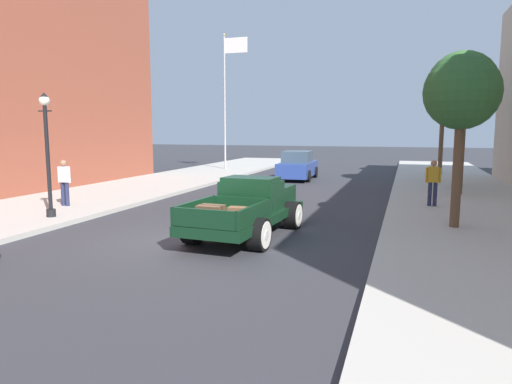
# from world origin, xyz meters

# --- Properties ---
(ground_plane) EXTENTS (140.00, 140.00, 0.00)m
(ground_plane) POSITION_xyz_m (0.00, 0.00, 0.00)
(ground_plane) COLOR #333338
(sidewalk_right) EXTENTS (5.50, 64.00, 0.15)m
(sidewalk_right) POSITION_xyz_m (7.25, 0.00, 0.07)
(sidewalk_right) COLOR #B7B2A8
(sidewalk_right) RESTS_ON ground
(hotrod_truck_dark_green) EXTENTS (2.39, 5.02, 1.58)m
(hotrod_truck_dark_green) POSITION_xyz_m (1.03, 1.31, 0.75)
(hotrod_truck_dark_green) COLOR black
(hotrod_truck_dark_green) RESTS_ON ground
(car_background_blue) EXTENTS (2.00, 4.36, 1.65)m
(car_background_blue) POSITION_xyz_m (-0.91, 15.52, 0.77)
(car_background_blue) COLOR #284293
(car_background_blue) RESTS_ON ground
(pedestrian_sidewalk_left) EXTENTS (0.53, 0.22, 1.65)m
(pedestrian_sidewalk_left) POSITION_xyz_m (-6.54, 2.88, 1.09)
(pedestrian_sidewalk_left) COLOR #232847
(pedestrian_sidewalk_left) RESTS_ON sidewalk_left
(pedestrian_sidewalk_right) EXTENTS (0.53, 0.22, 1.65)m
(pedestrian_sidewalk_right) POSITION_xyz_m (6.02, 6.97, 1.09)
(pedestrian_sidewalk_right) COLOR #232847
(pedestrian_sidewalk_right) RESTS_ON sidewalk_right
(street_lamp_near) EXTENTS (0.50, 0.32, 3.85)m
(street_lamp_near) POSITION_xyz_m (-5.49, 1.01, 2.39)
(street_lamp_near) COLOR black
(street_lamp_near) RESTS_ON sidewalk_left
(flagpole) EXTENTS (1.74, 0.16, 9.16)m
(flagpole) POSITION_xyz_m (-6.76, 19.35, 5.77)
(flagpole) COLOR #B2B2B7
(flagpole) RESTS_ON sidewalk_left
(street_tree_nearest) EXTENTS (2.03, 2.03, 4.75)m
(street_tree_nearest) POSITION_xyz_m (6.44, 3.33, 3.83)
(street_tree_nearest) COLOR brown
(street_tree_nearest) RESTS_ON sidewalk_right
(street_tree_second) EXTENTS (2.04, 2.04, 5.40)m
(street_tree_second) POSITION_xyz_m (7.27, 10.67, 4.46)
(street_tree_second) COLOR brown
(street_tree_second) RESTS_ON sidewalk_right
(street_tree_third) EXTENTS (3.28, 3.28, 6.43)m
(street_tree_third) POSITION_xyz_m (7.46, 13.81, 4.93)
(street_tree_third) COLOR brown
(street_tree_third) RESTS_ON sidewalk_right
(street_tree_farthest) EXTENTS (2.15, 2.15, 5.64)m
(street_tree_farthest) POSITION_xyz_m (7.07, 20.17, 4.64)
(street_tree_farthest) COLOR brown
(street_tree_farthest) RESTS_ON sidewalk_right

